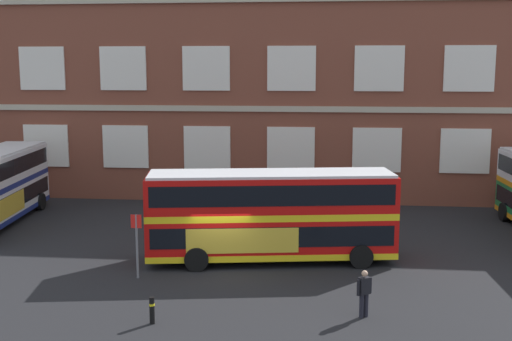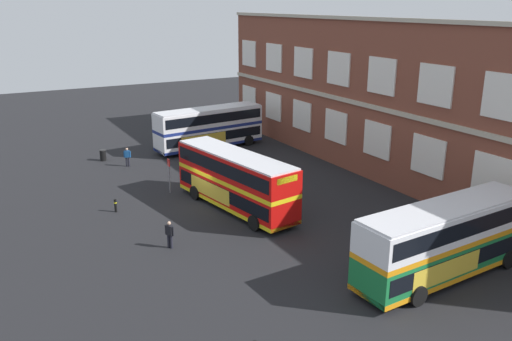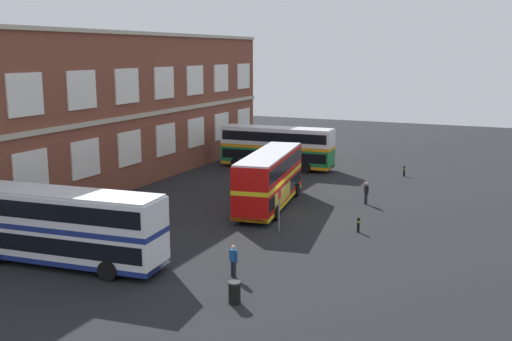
# 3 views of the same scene
# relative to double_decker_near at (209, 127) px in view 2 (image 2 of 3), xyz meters

# --- Properties ---
(ground_plane) EXTENTS (120.00, 120.00, 0.00)m
(ground_plane) POSITION_rel_double_decker_near_xyz_m (13.78, -4.45, -2.15)
(ground_plane) COLOR black
(brick_terminal_building) EXTENTS (48.52, 8.19, 12.92)m
(brick_terminal_building) POSITION_rel_double_decker_near_xyz_m (16.03, 11.53, 4.17)
(brick_terminal_building) COLOR brown
(brick_terminal_building) RESTS_ON ground
(double_decker_near) EXTENTS (3.66, 11.20, 4.07)m
(double_decker_near) POSITION_rel_double_decker_near_xyz_m (0.00, 0.00, 0.00)
(double_decker_near) COLOR silver
(double_decker_near) RESTS_ON ground
(double_decker_middle) EXTENTS (11.27, 4.30, 4.07)m
(double_decker_middle) POSITION_rel_double_decker_near_xyz_m (15.78, -5.07, 0.00)
(double_decker_middle) COLOR red
(double_decker_middle) RESTS_ON ground
(double_decker_far) EXTENTS (3.30, 11.12, 4.07)m
(double_decker_far) POSITION_rel_double_decker_near_xyz_m (29.85, 0.16, 0.00)
(double_decker_far) COLOR #197038
(double_decker_far) RESTS_ON ground
(waiting_passenger) EXTENTS (0.58, 0.45, 1.70)m
(waiting_passenger) POSITION_rel_double_decker_near_xyz_m (19.56, -11.34, -1.22)
(waiting_passenger) COLOR black
(waiting_passenger) RESTS_ON ground
(second_passenger) EXTENTS (0.39, 0.61, 1.70)m
(second_passenger) POSITION_rel_double_decker_near_xyz_m (2.10, -8.92, -1.22)
(second_passenger) COLOR black
(second_passenger) RESTS_ON ground
(bus_stand_flag) EXTENTS (0.44, 0.10, 2.70)m
(bus_stand_flag) POSITION_rel_double_decker_near_xyz_m (10.46, -8.01, -0.51)
(bus_stand_flag) COLOR slate
(bus_stand_flag) RESTS_ON ground
(station_litter_bin) EXTENTS (0.60, 0.60, 1.03)m
(station_litter_bin) POSITION_rel_double_decker_near_xyz_m (-0.78, -10.42, -1.63)
(station_litter_bin) COLOR black
(station_litter_bin) RESTS_ON ground
(safety_bollard_west) EXTENTS (0.19, 0.19, 0.95)m
(safety_bollard_west) POSITION_rel_double_decker_near_xyz_m (12.33, -12.69, -1.66)
(safety_bollard_west) COLOR black
(safety_bollard_west) RESTS_ON ground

